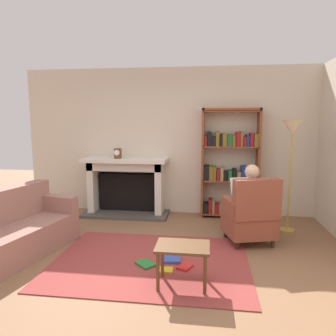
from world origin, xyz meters
name	(u,v)px	position (x,y,z in m)	size (l,w,h in m)	color
ground	(146,273)	(0.00, 0.00, 0.00)	(14.00, 14.00, 0.00)	#875F41
back_wall	(172,142)	(0.00, 2.55, 1.35)	(5.60, 0.10, 2.70)	beige
area_rug	(151,261)	(0.00, 0.30, 0.01)	(2.40, 1.80, 0.01)	brown
fireplace	(127,184)	(-0.82, 2.30, 0.56)	(1.58, 0.64, 1.06)	#4C4742
mantel_clock	(118,153)	(-0.95, 2.20, 1.15)	(0.14, 0.14, 0.18)	brown
bookshelf	(230,166)	(1.06, 2.33, 0.93)	(1.01, 0.32, 1.96)	brown
armchair_reading	(251,215)	(1.29, 1.06, 0.42)	(0.79, 0.77, 0.97)	#331E14
seated_reader	(248,199)	(1.26, 1.17, 0.62)	(0.46, 0.59, 1.14)	white
sofa_floral	(12,233)	(-1.79, 0.23, 0.32)	(1.08, 1.82, 0.85)	#996A5C
side_table	(183,252)	(0.44, -0.22, 0.38)	(0.56, 0.39, 0.45)	brown
scattered_books	(166,264)	(0.20, 0.22, 0.03)	(0.72, 0.44, 0.04)	gold
floor_lamp	(292,138)	(1.95, 1.68, 1.48)	(0.32, 0.32, 1.75)	#B7933F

